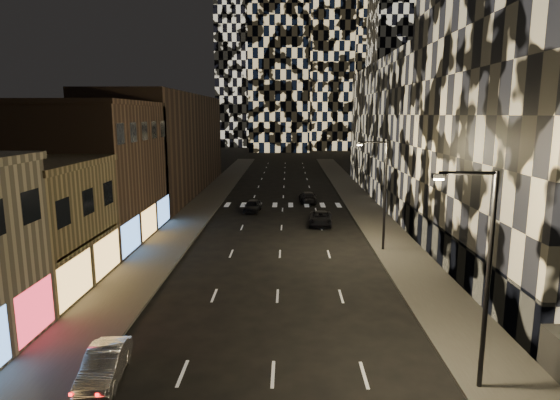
{
  "coord_description": "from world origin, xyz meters",
  "views": [
    {
      "loc": [
        0.63,
        -7.82,
        11.26
      ],
      "look_at": [
        0.14,
        20.78,
        6.0
      ],
      "focal_mm": 30.0,
      "sensor_mm": 36.0,
      "label": 1
    }
  ],
  "objects_px": {
    "car_dark_oncoming": "(308,197)",
    "car_dark_rightlane": "(320,219)",
    "car_silver_parked": "(105,365)",
    "streetlight_far": "(382,188)",
    "car_dark_midlane": "(252,206)",
    "streetlight_near": "(483,266)"
  },
  "relations": [
    {
      "from": "car_dark_rightlane",
      "to": "streetlight_far",
      "type": "bearing_deg",
      "value": -60.04
    },
    {
      "from": "streetlight_far",
      "to": "car_dark_oncoming",
      "type": "distance_m",
      "value": 22.77
    },
    {
      "from": "car_silver_parked",
      "to": "car_dark_midlane",
      "type": "relative_size",
      "value": 1.0
    },
    {
      "from": "car_dark_oncoming",
      "to": "car_dark_rightlane",
      "type": "bearing_deg",
      "value": 90.18
    },
    {
      "from": "car_silver_parked",
      "to": "car_dark_midlane",
      "type": "distance_m",
      "value": 35.42
    },
    {
      "from": "car_dark_midlane",
      "to": "car_dark_rightlane",
      "type": "relative_size",
      "value": 0.85
    },
    {
      "from": "streetlight_near",
      "to": "car_silver_parked",
      "type": "relative_size",
      "value": 2.14
    },
    {
      "from": "streetlight_near",
      "to": "car_dark_oncoming",
      "type": "relative_size",
      "value": 1.82
    },
    {
      "from": "car_dark_midlane",
      "to": "car_dark_rightlane",
      "type": "bearing_deg",
      "value": -34.13
    },
    {
      "from": "streetlight_near",
      "to": "car_dark_oncoming",
      "type": "xyz_separation_m",
      "value": [
        -5.16,
        41.69,
        -4.64
      ]
    },
    {
      "from": "streetlight_far",
      "to": "car_dark_oncoming",
      "type": "bearing_deg",
      "value": 103.38
    },
    {
      "from": "streetlight_near",
      "to": "streetlight_far",
      "type": "distance_m",
      "value": 20.0
    },
    {
      "from": "car_dark_midlane",
      "to": "car_dark_rightlane",
      "type": "distance_m",
      "value": 9.91
    },
    {
      "from": "car_dark_rightlane",
      "to": "car_dark_midlane",
      "type": "bearing_deg",
      "value": 143.74
    },
    {
      "from": "streetlight_far",
      "to": "car_dark_rightlane",
      "type": "height_order",
      "value": "streetlight_far"
    },
    {
      "from": "car_silver_parked",
      "to": "car_dark_rightlane",
      "type": "height_order",
      "value": "car_silver_parked"
    },
    {
      "from": "car_dark_oncoming",
      "to": "car_dark_rightlane",
      "type": "height_order",
      "value": "car_dark_oncoming"
    },
    {
      "from": "streetlight_near",
      "to": "car_dark_rightlane",
      "type": "height_order",
      "value": "streetlight_near"
    },
    {
      "from": "car_dark_midlane",
      "to": "streetlight_far",
      "type": "bearing_deg",
      "value": -46.17
    },
    {
      "from": "streetlight_far",
      "to": "car_dark_midlane",
      "type": "relative_size",
      "value": 2.15
    },
    {
      "from": "car_dark_midlane",
      "to": "car_dark_rightlane",
      "type": "height_order",
      "value": "car_dark_midlane"
    },
    {
      "from": "car_silver_parked",
      "to": "streetlight_near",
      "type": "bearing_deg",
      "value": -7.63
    }
  ]
}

